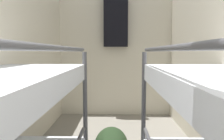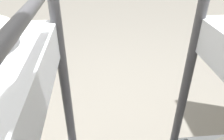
# 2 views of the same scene
# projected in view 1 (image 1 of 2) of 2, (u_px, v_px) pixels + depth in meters

# --- Properties ---
(wall_back) EXTENTS (2.23, 0.06, 2.47)m
(wall_back) POSITION_uv_depth(u_px,v_px,m) (115.00, 51.00, 3.84)
(wall_back) COLOR beige
(wall_back) RESTS_ON ground_plane
(hanging_coat) EXTENTS (0.44, 0.12, 0.90)m
(hanging_coat) POSITION_uv_depth(u_px,v_px,m) (116.00, 22.00, 3.64)
(hanging_coat) COLOR black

